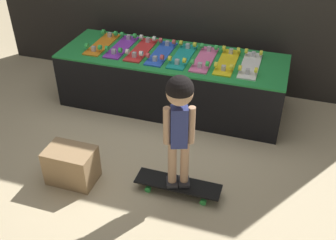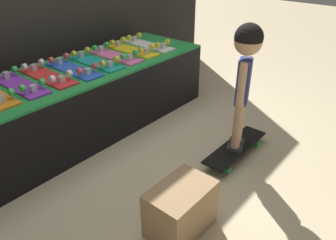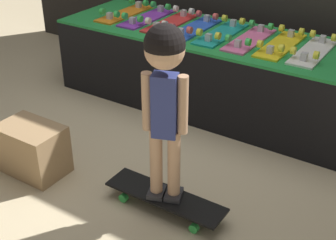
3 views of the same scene
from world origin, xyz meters
name	(u,v)px [view 2 (image 2 of 3)]	position (x,y,z in m)	size (l,w,h in m)	color
ground_plane	(132,146)	(0.00, 0.00, 0.00)	(16.00, 16.00, 0.00)	beige
display_rack	(89,98)	(0.00, 0.55, 0.30)	(2.38, 0.80, 0.60)	black
skateboard_purple_on_rack	(20,84)	(-0.58, 0.58, 0.62)	(0.18, 0.61, 0.09)	purple
skateboard_red_on_rack	(47,75)	(-0.35, 0.57, 0.62)	(0.18, 0.61, 0.09)	red
skateboard_blue_on_rack	(73,68)	(-0.12, 0.55, 0.62)	(0.18, 0.61, 0.09)	blue
skateboard_teal_on_rack	(95,61)	(0.12, 0.55, 0.62)	(0.18, 0.61, 0.09)	teal
skateboard_pink_on_rack	(115,55)	(0.35, 0.54, 0.62)	(0.18, 0.61, 0.09)	pink
skateboard_yellow_on_rack	(132,49)	(0.58, 0.56, 0.62)	(0.18, 0.61, 0.09)	yellow
skateboard_white_on_rack	(148,44)	(0.82, 0.55, 0.62)	(0.18, 0.61, 0.09)	white
skateboard_on_floor	(235,148)	(0.46, -0.75, 0.07)	(0.72, 0.19, 0.09)	black
child	(245,65)	(0.46, -0.75, 0.79)	(0.23, 0.20, 1.00)	#2D2D33
storage_box	(181,209)	(-0.45, -0.89, 0.16)	(0.41, 0.27, 0.32)	#A37F56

